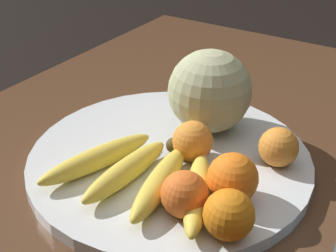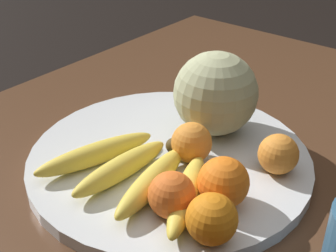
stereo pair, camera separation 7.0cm
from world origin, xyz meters
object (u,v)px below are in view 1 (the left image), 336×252
(orange_front_left, at_px, (233,178))
(orange_back_left, at_px, (184,194))
(orange_front_right, at_px, (193,141))
(produce_tag, at_px, (181,181))
(orange_mid_center, at_px, (279,147))
(orange_back_right, at_px, (229,215))
(melon, at_px, (210,91))
(banana_bunch, at_px, (143,174))
(kitchen_table, at_px, (176,207))
(fruit_bowl, at_px, (168,158))

(orange_front_left, height_order, orange_back_left, orange_front_left)
(orange_front_right, relative_size, produce_tag, 0.80)
(orange_front_left, height_order, orange_mid_center, orange_front_left)
(orange_back_left, height_order, orange_back_right, orange_back_right)
(melon, relative_size, orange_mid_center, 2.32)
(orange_back_left, distance_m, produce_tag, 0.07)
(banana_bunch, xyz_separation_m, orange_back_right, (0.03, 0.15, 0.01))
(orange_front_left, relative_size, orange_mid_center, 1.16)
(orange_front_right, distance_m, orange_back_left, 0.13)
(melon, bearing_deg, orange_mid_center, 74.39)
(orange_mid_center, bearing_deg, orange_back_left, -19.41)
(orange_front_right, bearing_deg, banana_bunch, -15.66)
(kitchen_table, xyz_separation_m, orange_front_left, (0.07, 0.13, 0.16))
(kitchen_table, relative_size, fruit_bowl, 2.88)
(melon, bearing_deg, kitchen_table, -7.96)
(orange_front_left, xyz_separation_m, orange_back_right, (0.07, 0.03, -0.00))
(orange_front_left, bearing_deg, orange_mid_center, 169.13)
(orange_mid_center, distance_m, orange_back_right, 0.18)
(fruit_bowl, xyz_separation_m, banana_bunch, (0.08, 0.01, 0.03))
(kitchen_table, xyz_separation_m, orange_front_right, (0.01, 0.04, 0.15))
(orange_mid_center, height_order, orange_back_right, orange_back_right)
(orange_front_left, relative_size, orange_back_left, 1.11)
(orange_front_left, relative_size, orange_front_right, 1.11)
(fruit_bowl, distance_m, orange_front_right, 0.06)
(kitchen_table, height_order, orange_back_right, orange_back_right)
(fruit_bowl, relative_size, orange_back_right, 6.91)
(melon, height_order, orange_back_left, melon)
(fruit_bowl, relative_size, orange_mid_center, 7.38)
(kitchen_table, relative_size, orange_front_right, 20.36)
(orange_mid_center, height_order, produce_tag, orange_mid_center)
(orange_front_right, bearing_deg, orange_mid_center, 116.16)
(kitchen_table, distance_m, orange_front_right, 0.16)
(banana_bunch, distance_m, orange_front_left, 0.13)
(fruit_bowl, xyz_separation_m, orange_back_left, (0.10, 0.09, 0.04))
(orange_front_left, bearing_deg, kitchen_table, -117.46)
(melon, xyz_separation_m, orange_back_left, (0.21, 0.08, -0.04))
(kitchen_table, relative_size, banana_bunch, 4.87)
(melon, xyz_separation_m, orange_mid_center, (0.04, 0.14, -0.04))
(orange_mid_center, bearing_deg, banana_bunch, -43.17)
(fruit_bowl, xyz_separation_m, orange_front_left, (0.05, 0.13, 0.04))
(fruit_bowl, xyz_separation_m, orange_back_right, (0.11, 0.16, 0.04))
(fruit_bowl, distance_m, orange_back_left, 0.14)
(kitchen_table, relative_size, orange_back_right, 19.88)
(produce_tag, bearing_deg, orange_back_right, 85.39)
(kitchen_table, bearing_deg, orange_back_right, 49.60)
(melon, bearing_deg, orange_back_left, 20.35)
(kitchen_table, xyz_separation_m, orange_mid_center, (-0.04, 0.15, 0.15))
(fruit_bowl, relative_size, banana_bunch, 1.69)
(fruit_bowl, bearing_deg, melon, 172.16)
(fruit_bowl, bearing_deg, kitchen_table, 172.64)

